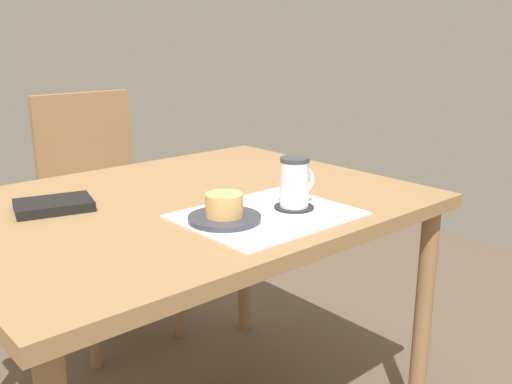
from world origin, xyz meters
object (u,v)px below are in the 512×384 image
(pastry, at_px, (224,205))
(coffee_mug, at_px, (295,182))
(wooden_chair, at_px, (101,205))
(pastry_plate, at_px, (225,218))
(small_book, at_px, (54,205))
(dining_table, at_px, (186,226))

(pastry, height_order, coffee_mug, coffee_mug)
(wooden_chair, xyz_separation_m, pastry, (-0.17, -1.00, 0.27))
(pastry_plate, distance_m, pastry, 0.03)
(coffee_mug, relative_size, small_book, 0.68)
(wooden_chair, bearing_deg, dining_table, 81.99)
(dining_table, xyz_separation_m, small_book, (-0.30, 0.13, 0.09))
(pastry, distance_m, coffee_mug, 0.20)
(coffee_mug, height_order, small_book, coffee_mug)
(wooden_chair, height_order, pastry_plate, wooden_chair)
(dining_table, xyz_separation_m, wooden_chair, (0.13, 0.78, -0.15))
(coffee_mug, bearing_deg, pastry_plate, 169.44)
(dining_table, height_order, coffee_mug, coffee_mug)
(pastry_plate, distance_m, coffee_mug, 0.20)
(dining_table, distance_m, small_book, 0.34)
(pastry_plate, height_order, pastry, pastry)
(dining_table, xyz_separation_m, pastry, (-0.04, -0.22, 0.12))
(pastry, bearing_deg, wooden_chair, 80.08)
(dining_table, relative_size, wooden_chair, 1.26)
(wooden_chair, bearing_deg, coffee_mug, 92.61)
(coffee_mug, xyz_separation_m, small_book, (-0.45, 0.39, -0.06))
(dining_table, relative_size, pastry_plate, 6.98)
(dining_table, bearing_deg, coffee_mug, -59.47)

